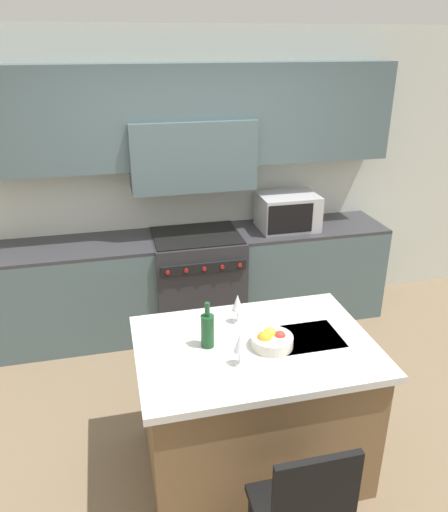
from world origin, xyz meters
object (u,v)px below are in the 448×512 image
at_px(range_stove, 197,281).
at_px(microwave, 288,212).
at_px(fruit_bowl, 271,340).
at_px(island_chair, 304,512).
at_px(wine_glass_far, 238,304).
at_px(wine_glass_near, 240,344).
at_px(wine_bottle, 208,330).

relative_size(range_stove, microwave, 1.75).
xyz_separation_m(microwave, fruit_bowl, (-0.78, -1.85, -0.13)).
distance_m(island_chair, wine_glass_far, 1.23).
distance_m(wine_glass_near, wine_glass_far, 0.45).
bearing_deg(wine_bottle, microwave, 57.19).
xyz_separation_m(microwave, wine_glass_near, (-1.00, -1.98, -0.04)).
bearing_deg(island_chair, range_stove, 90.23).
bearing_deg(wine_glass_near, range_stove, 86.38).
relative_size(wine_glass_far, fruit_bowl, 0.79).
bearing_deg(wine_glass_far, fruit_bowl, -68.58).
relative_size(range_stove, fruit_bowl, 3.84).
bearing_deg(island_chair, wine_glass_far, 91.59).
xyz_separation_m(range_stove, wine_glass_near, (-0.12, -1.96, 0.58)).
bearing_deg(wine_bottle, fruit_bowl, -13.98).
distance_m(range_stove, wine_glass_far, 1.63).
distance_m(microwave, wine_glass_near, 2.22).
bearing_deg(wine_bottle, wine_glass_far, 42.80).
bearing_deg(wine_glass_near, wine_glass_far, 76.67).
height_order(microwave, island_chair, microwave).
relative_size(microwave, wine_glass_far, 2.79).
bearing_deg(microwave, island_chair, -108.05).
xyz_separation_m(wine_glass_near, wine_glass_far, (0.10, 0.44, 0.00)).
distance_m(wine_glass_far, fruit_bowl, 0.35).
bearing_deg(fruit_bowl, wine_glass_near, -150.61).
bearing_deg(wine_glass_far, wine_bottle, -137.20).
bearing_deg(wine_glass_near, fruit_bowl, 29.39).
relative_size(range_stove, wine_glass_near, 4.87).
bearing_deg(fruit_bowl, range_stove, 93.17).
bearing_deg(range_stove, wine_glass_near, -93.62).
relative_size(microwave, wine_glass_near, 2.79).
bearing_deg(wine_glass_near, wine_bottle, 121.89).
distance_m(island_chair, wine_glass_near, 0.87).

